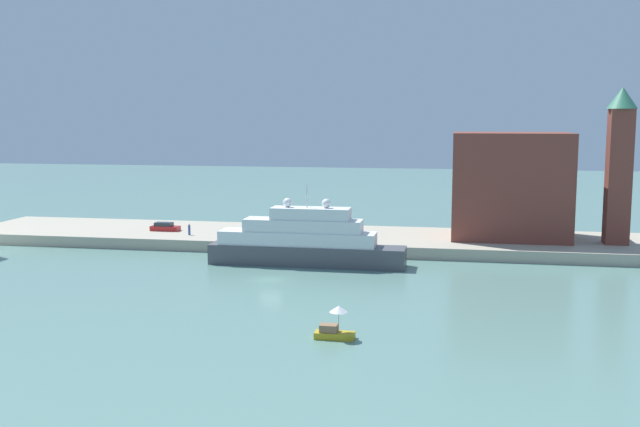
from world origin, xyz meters
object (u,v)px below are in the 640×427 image
object	(u,v)px
large_yacht	(304,242)
small_motorboat	(334,327)
parked_car	(165,227)
harbor_building	(510,185)
bell_tower	(619,161)
mooring_bollard	(288,239)
person_figure	(189,230)

from	to	relation	value
large_yacht	small_motorboat	world-z (taller)	large_yacht
large_yacht	parked_car	size ratio (longest dim) A/B	5.74
large_yacht	harbor_building	world-z (taller)	harbor_building
large_yacht	small_motorboat	xyz separation A→B (m)	(9.45, -31.91, -1.97)
small_motorboat	bell_tower	world-z (taller)	bell_tower
bell_tower	mooring_bollard	bearing A→B (deg)	-170.78
small_motorboat	mooring_bollard	world-z (taller)	small_motorboat
harbor_building	bell_tower	xyz separation A→B (m)	(14.52, -3.27, 4.04)
harbor_building	parked_car	xyz separation A→B (m)	(-53.31, -3.60, -7.25)
large_yacht	person_figure	bearing A→B (deg)	151.34
parked_car	bell_tower	bearing A→B (deg)	0.28
large_yacht	harbor_building	bearing A→B (deg)	33.25
parked_car	mooring_bollard	bearing A→B (deg)	-18.16
small_motorboat	bell_tower	xyz separation A→B (m)	(32.69, 46.75, 12.44)
small_motorboat	parked_car	world-z (taller)	small_motorboat
small_motorboat	mooring_bollard	bearing A→B (deg)	108.78
person_figure	mooring_bollard	size ratio (longest dim) A/B	2.05
large_yacht	mooring_bollard	size ratio (longest dim) A/B	30.62
large_yacht	mooring_bollard	bearing A→B (deg)	117.96
harbor_building	small_motorboat	bearing A→B (deg)	-109.97
harbor_building	mooring_bollard	bearing A→B (deg)	-161.18
harbor_building	bell_tower	world-z (taller)	bell_tower
bell_tower	parked_car	xyz separation A→B (m)	(-67.82, -0.33, -11.28)
small_motorboat	harbor_building	xyz separation A→B (m)	(18.17, 50.02, 8.41)
small_motorboat	bell_tower	distance (m)	58.39
large_yacht	person_figure	size ratio (longest dim) A/B	14.92
small_motorboat	person_figure	world-z (taller)	person_figure
mooring_bollard	large_yacht	bearing A→B (deg)	-62.04
harbor_building	person_figure	bearing A→B (deg)	-171.68
bell_tower	harbor_building	bearing A→B (deg)	167.30
person_figure	harbor_building	bearing A→B (deg)	8.32
small_motorboat	harbor_building	size ratio (longest dim) A/B	0.21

